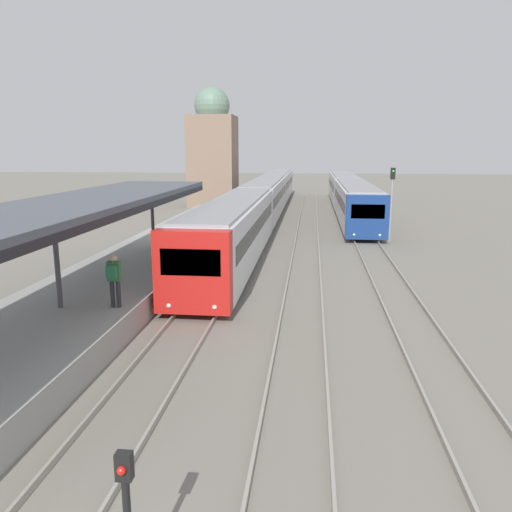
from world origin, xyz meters
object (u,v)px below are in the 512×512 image
object	(u,v)px
train_near	(265,198)
train_far	(349,193)
signal_post_near	(127,512)
person_on_platform	(114,277)
signal_mast_far	(392,195)

from	to	relation	value
train_near	train_far	world-z (taller)	train_near
train_near	signal_post_near	distance (m)	36.19
person_on_platform	train_far	xyz separation A→B (m)	(9.38, 33.07, -0.13)
train_far	signal_post_near	xyz separation A→B (m)	(-5.57, -42.17, -0.42)
train_near	signal_mast_far	world-z (taller)	signal_mast_far
person_on_platform	train_near	size ratio (longest dim) A/B	0.03
train_far	signal_mast_far	bearing A→B (deg)	-84.28
train_near	signal_post_near	size ratio (longest dim) A/B	24.38
signal_post_near	train_far	bearing A→B (deg)	82.47
train_far	signal_post_near	world-z (taller)	train_far
signal_post_near	signal_mast_far	world-z (taller)	signal_mast_far
person_on_platform	train_far	world-z (taller)	train_far
train_near	train_far	size ratio (longest dim) A/B	1.54
signal_post_near	signal_mast_far	distance (m)	27.73
signal_post_near	train_near	bearing A→B (deg)	92.72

